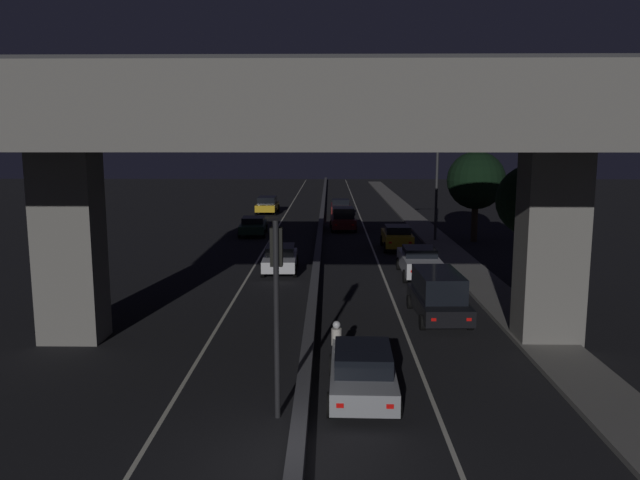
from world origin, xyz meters
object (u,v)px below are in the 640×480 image
(car_silver_lead, at_px, (363,370))
(car_dark_red_fifth, at_px, (343,219))
(car_dark_green_second_oncoming, at_px, (253,226))
(motorcycle_white_filtering_near, at_px, (336,346))
(pedestrian_on_sidewalk, at_px, (531,311))
(car_taxi_yellow_fourth, at_px, (397,237))
(car_black_second, at_px, (438,294))
(car_taxi_yellow_third_oncoming, at_px, (267,204))
(car_white_third, at_px, (419,261))
(traffic_light_left_of_median, at_px, (277,284))
(car_white_lead_oncoming, at_px, (280,258))
(street_lamp, at_px, (431,179))
(car_dark_red_sixth, at_px, (341,208))

(car_silver_lead, distance_m, car_dark_red_fifth, 31.87)
(car_dark_green_second_oncoming, bearing_deg, motorcycle_white_filtering_near, 9.62)
(car_dark_red_fifth, distance_m, pedestrian_on_sidewalk, 27.48)
(car_silver_lead, xyz_separation_m, car_taxi_yellow_fourth, (3.40, 23.24, 0.08))
(car_black_second, height_order, car_taxi_yellow_fourth, car_black_second)
(car_taxi_yellow_fourth, distance_m, car_taxi_yellow_third_oncoming, 22.24)
(car_black_second, xyz_separation_m, pedestrian_on_sidewalk, (2.80, -2.52, 0.03))
(pedestrian_on_sidewalk, bearing_deg, car_white_third, 103.71)
(car_taxi_yellow_fourth, height_order, motorcycle_white_filtering_near, car_taxi_yellow_fourth)
(car_black_second, height_order, motorcycle_white_filtering_near, car_black_second)
(traffic_light_left_of_median, bearing_deg, car_taxi_yellow_third_oncoming, 96.01)
(car_dark_red_fifth, relative_size, car_dark_green_second_oncoming, 0.97)
(car_silver_lead, relative_size, car_dark_green_second_oncoming, 1.03)
(car_silver_lead, xyz_separation_m, car_dark_red_fifth, (0.13, 31.87, 0.17))
(car_black_second, height_order, car_taxi_yellow_third_oncoming, car_black_second)
(car_dark_red_fifth, bearing_deg, car_black_second, -174.24)
(car_dark_green_second_oncoming, distance_m, motorcycle_white_filtering_near, 27.49)
(car_white_third, height_order, car_taxi_yellow_fourth, car_taxi_yellow_fourth)
(car_black_second, bearing_deg, car_white_third, -4.18)
(car_black_second, relative_size, car_dark_red_fifth, 1.11)
(car_dark_green_second_oncoming, bearing_deg, car_white_lead_oncoming, 10.50)
(street_lamp, height_order, car_taxi_yellow_fourth, street_lamp)
(car_taxi_yellow_third_oncoming, distance_m, motorcycle_white_filtering_near, 41.10)
(car_black_second, bearing_deg, traffic_light_left_of_median, 146.18)
(street_lamp, bearing_deg, pedestrian_on_sidewalk, -89.51)
(car_taxi_yellow_fourth, xyz_separation_m, car_dark_green_second_oncoming, (-9.95, 5.95, -0.12))
(car_silver_lead, distance_m, pedestrian_on_sidewalk, 7.96)
(car_black_second, relative_size, car_white_lead_oncoming, 1.04)
(car_white_lead_oncoming, bearing_deg, street_lamp, 134.66)
(street_lamp, distance_m, car_silver_lead, 27.12)
(car_silver_lead, distance_m, car_dark_red_sixth, 40.73)
(car_dark_green_second_oncoming, distance_m, pedestrian_on_sidewalk, 27.27)
(car_black_second, xyz_separation_m, car_dark_green_second_oncoming, (-9.89, 21.62, -0.27))
(traffic_light_left_of_median, height_order, street_lamp, street_lamp)
(car_white_third, distance_m, car_dark_green_second_oncoming, 17.33)
(car_taxi_yellow_fourth, distance_m, car_dark_red_fifth, 9.22)
(car_black_second, relative_size, car_dark_red_sixth, 1.10)
(street_lamp, xyz_separation_m, car_dark_green_second_oncoming, (-12.51, 2.98, -3.61))
(car_taxi_yellow_third_oncoming, xyz_separation_m, pedestrian_on_sidewalk, (13.01, -37.91, 0.14))
(car_dark_green_second_oncoming, bearing_deg, street_lamp, 73.91)
(car_silver_lead, relative_size, car_taxi_yellow_third_oncoming, 0.93)
(car_dark_green_second_oncoming, distance_m, car_taxi_yellow_third_oncoming, 13.78)
(street_lamp, xyz_separation_m, car_silver_lead, (-5.97, -26.21, -3.57))
(car_dark_red_sixth, height_order, car_dark_green_second_oncoming, car_dark_red_sixth)
(car_white_third, distance_m, car_taxi_yellow_fourth, 8.05)
(car_silver_lead, relative_size, car_dark_red_sixth, 1.04)
(traffic_light_left_of_median, height_order, car_dark_red_sixth, traffic_light_left_of_median)
(street_lamp, bearing_deg, car_dark_red_sixth, 112.04)
(car_silver_lead, height_order, car_black_second, car_black_second)
(street_lamp, xyz_separation_m, car_taxi_yellow_fourth, (-2.56, -2.97, -3.49))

